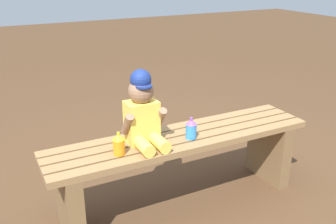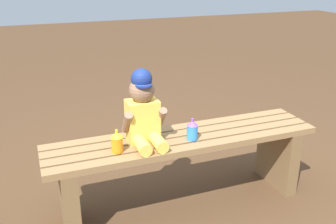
% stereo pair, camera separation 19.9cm
% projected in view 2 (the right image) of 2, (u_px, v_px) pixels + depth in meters
% --- Properties ---
extents(ground_plane, '(16.00, 16.00, 0.00)m').
position_uv_depth(ground_plane, '(183.00, 203.00, 2.30)').
color(ground_plane, '#4C331E').
extents(park_bench, '(1.56, 0.34, 0.45)m').
position_uv_depth(park_bench, '(183.00, 159.00, 2.19)').
color(park_bench, olive).
rests_on(park_bench, ground_plane).
extents(child_figure, '(0.23, 0.27, 0.40)m').
position_uv_depth(child_figure, '(143.00, 111.00, 2.01)').
color(child_figure, '#F2C64C').
rests_on(child_figure, park_bench).
extents(sippy_cup_left, '(0.06, 0.06, 0.12)m').
position_uv_depth(sippy_cup_left, '(117.00, 142.00, 1.94)').
color(sippy_cup_left, orange).
rests_on(sippy_cup_left, park_bench).
extents(sippy_cup_right, '(0.06, 0.06, 0.12)m').
position_uv_depth(sippy_cup_right, '(192.00, 130.00, 2.08)').
color(sippy_cup_right, '#338CE5').
rests_on(sippy_cup_right, park_bench).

